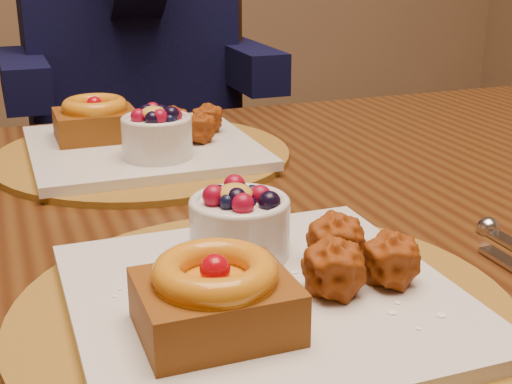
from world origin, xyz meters
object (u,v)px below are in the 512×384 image
at_px(dining_table, 190,283).
at_px(place_setting_near, 260,287).
at_px(place_setting_far, 141,142).
at_px(chair_far, 143,198).
at_px(diner, 125,0).

height_order(dining_table, place_setting_near, place_setting_near).
bearing_deg(place_setting_far, chair_far, 79.44).
height_order(place_setting_near, diner, diner).
distance_m(chair_far, diner, 0.41).
distance_m(place_setting_near, diner, 1.07).
xyz_separation_m(place_setting_near, place_setting_far, (-0.00, 0.43, 0.00)).
relative_size(dining_table, chair_far, 1.73).
xyz_separation_m(dining_table, chair_far, (0.09, 0.73, -0.16)).
bearing_deg(place_setting_far, place_setting_near, -89.99).
distance_m(dining_table, place_setting_far, 0.24).
bearing_deg(diner, chair_far, -106.52).
bearing_deg(place_setting_near, chair_far, 84.23).
xyz_separation_m(place_setting_near, chair_far, (0.10, 0.94, -0.26)).
height_order(chair_far, diner, diner).
relative_size(chair_far, diner, 1.09).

